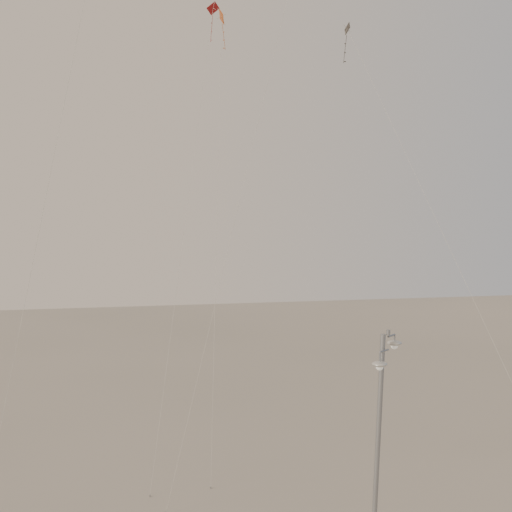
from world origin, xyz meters
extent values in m
cylinder|color=#94989D|center=(4.15, 0.27, 4.98)|extent=(0.55, 0.18, 9.97)
cylinder|color=#94989D|center=(4.52, 0.27, 10.02)|extent=(0.14, 0.14, 0.18)
cylinder|color=#94989D|center=(4.71, 0.43, 9.87)|extent=(0.42, 0.38, 0.07)
cylinder|color=#94989D|center=(4.90, 0.60, 9.72)|extent=(0.06, 0.06, 0.30)
ellipsoid|color=beige|center=(4.90, 0.60, 9.57)|extent=(0.52, 0.52, 0.18)
cylinder|color=#94989D|center=(4.29, 0.07, 9.42)|extent=(0.51, 0.44, 0.07)
cylinder|color=#94989D|center=(4.06, -0.12, 9.22)|extent=(0.06, 0.06, 0.40)
ellipsoid|color=beige|center=(4.06, -0.12, 9.02)|extent=(0.52, 0.52, 0.18)
cylinder|color=beige|center=(-7.07, 7.08, 15.39)|extent=(5.81, 8.70, 30.69)
cylinder|color=beige|center=(2.24, 11.95, 17.38)|extent=(9.16, 3.84, 34.66)
cube|color=black|center=(7.86, 14.18, 23.76)|extent=(0.27, 0.80, 0.74)
cylinder|color=black|center=(7.72, 14.12, 22.67)|extent=(0.22, 0.12, 1.50)
cylinder|color=beige|center=(10.87, 7.67, 11.90)|extent=(6.05, 13.05, 23.72)
cube|color=#AE4A1D|center=(1.78, 18.32, 25.10)|extent=(0.33, 0.93, 0.86)
cylinder|color=#AE4A1D|center=(1.92, 18.38, 23.98)|extent=(0.21, 0.11, 1.43)
cylinder|color=beige|center=(0.98, 15.43, 12.57)|extent=(1.62, 5.80, 25.05)
cylinder|color=#94989D|center=(0.17, 12.54, 0.05)|extent=(0.06, 0.06, 0.10)
cube|color=maroon|center=(2.11, 23.55, 26.96)|extent=(0.88, 0.23, 0.84)
cylinder|color=maroon|center=(2.04, 23.68, 25.73)|extent=(0.15, 0.24, 1.70)
cylinder|color=beige|center=(-0.40, 17.85, 13.51)|extent=(5.05, 11.41, 26.92)
cylinder|color=#94989D|center=(-2.92, 12.15, 0.05)|extent=(0.06, 0.06, 0.10)
camera|label=1|loc=(-5.07, -22.44, 14.36)|focal=50.00mm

